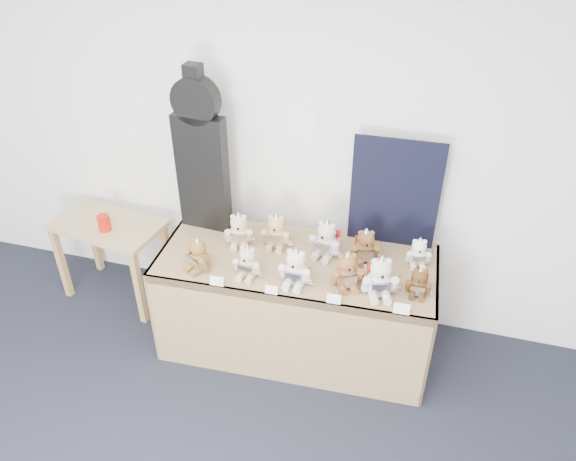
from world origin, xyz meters
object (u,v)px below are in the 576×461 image
(red_cup, at_px, (104,223))
(side_table, at_px, (110,236))
(teddy_back_right, at_px, (365,247))
(teddy_back_left, at_px, (239,231))
(guitar_case, at_px, (201,153))
(teddy_front_far_right, at_px, (380,278))
(teddy_front_far_left, at_px, (198,256))
(teddy_front_centre, at_px, (296,268))
(teddy_front_right, at_px, (347,271))
(teddy_front_left, at_px, (248,262))
(teddy_back_end, at_px, (418,253))
(teddy_back_centre_left, at_px, (276,232))
(teddy_back_centre_right, at_px, (326,240))
(teddy_front_end, at_px, (419,283))
(display_table, at_px, (294,286))

(red_cup, bearing_deg, side_table, 116.21)
(red_cup, height_order, teddy_back_right, teddy_back_right)
(teddy_back_left, bearing_deg, side_table, 160.51)
(guitar_case, distance_m, teddy_front_far_right, 1.46)
(teddy_front_far_left, bearing_deg, guitar_case, 132.40)
(teddy_front_centre, relative_size, teddy_front_right, 1.03)
(guitar_case, xyz_separation_m, teddy_front_centre, (0.80, -0.47, -0.47))
(teddy_front_left, relative_size, teddy_back_end, 1.13)
(teddy_front_far_left, bearing_deg, teddy_front_left, 29.69)
(guitar_case, relative_size, teddy_front_left, 4.70)
(teddy_front_far_left, height_order, teddy_back_centre_left, teddy_back_centre_left)
(teddy_back_centre_left, xyz_separation_m, teddy_back_centre_right, (0.35, -0.01, 0.01))
(red_cup, xyz_separation_m, teddy_front_centre, (1.57, -0.31, 0.14))
(teddy_front_far_right, distance_m, teddy_front_end, 0.24)
(teddy_front_centre, relative_size, teddy_back_centre_right, 0.96)
(display_table, height_order, teddy_front_left, teddy_front_left)
(display_table, distance_m, teddy_back_centre_left, 0.39)
(teddy_front_far_left, distance_m, teddy_front_end, 1.41)
(side_table, relative_size, teddy_front_far_right, 2.93)
(display_table, distance_m, guitar_case, 1.10)
(teddy_front_far_left, bearing_deg, red_cup, -174.30)
(teddy_front_right, bearing_deg, teddy_back_left, 140.23)
(teddy_front_right, height_order, teddy_back_centre_right, teddy_back_centre_right)
(display_table, height_order, teddy_back_end, teddy_back_end)
(red_cup, distance_m, teddy_front_centre, 1.60)
(teddy_front_left, bearing_deg, teddy_front_centre, 3.29)
(display_table, relative_size, teddy_back_end, 8.51)
(side_table, relative_size, red_cup, 7.18)
(red_cup, relative_size, teddy_back_centre_left, 0.45)
(teddy_back_left, bearing_deg, teddy_back_end, -10.24)
(teddy_front_far_right, bearing_deg, teddy_back_centre_left, 141.47)
(teddy_front_left, bearing_deg, teddy_back_centre_right, 41.29)
(side_table, distance_m, teddy_back_left, 1.17)
(display_table, distance_m, side_table, 1.57)
(teddy_front_right, height_order, teddy_back_right, teddy_front_right)
(teddy_front_right, height_order, teddy_back_end, teddy_front_right)
(teddy_front_centre, distance_m, teddy_front_right, 0.32)
(teddy_front_end, distance_m, teddy_back_left, 1.26)
(red_cup, xyz_separation_m, teddy_front_end, (2.32, -0.20, 0.11))
(guitar_case, height_order, teddy_front_far_left, guitar_case)
(display_table, bearing_deg, teddy_back_centre_right, 45.43)
(teddy_front_right, height_order, teddy_back_left, teddy_front_right)
(guitar_case, height_order, teddy_front_right, guitar_case)
(teddy_back_end, bearing_deg, display_table, -174.14)
(side_table, xyz_separation_m, teddy_front_end, (2.36, -0.28, 0.30))
(side_table, height_order, teddy_back_end, teddy_back_end)
(teddy_back_right, bearing_deg, teddy_front_centre, -151.89)
(guitar_case, bearing_deg, teddy_front_left, -40.98)
(teddy_front_centre, xyz_separation_m, teddy_front_end, (0.76, 0.11, -0.03))
(teddy_back_right, bearing_deg, side_table, 163.68)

